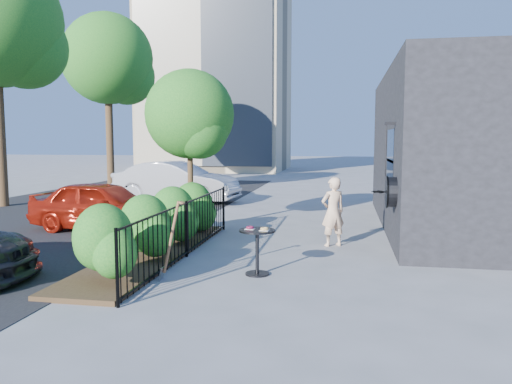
% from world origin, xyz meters
% --- Properties ---
extents(ground, '(120.00, 120.00, 0.00)m').
position_xyz_m(ground, '(0.00, 0.00, 0.00)').
color(ground, gray).
rests_on(ground, ground).
extents(shop_building, '(6.22, 9.00, 4.00)m').
position_xyz_m(shop_building, '(5.50, 4.50, 2.00)').
color(shop_building, black).
rests_on(shop_building, ground).
extents(fence, '(0.05, 6.05, 1.10)m').
position_xyz_m(fence, '(-1.50, 0.00, 0.56)').
color(fence, black).
rests_on(fence, ground).
extents(planting_bed, '(1.30, 6.00, 0.08)m').
position_xyz_m(planting_bed, '(-2.20, 0.00, 0.04)').
color(planting_bed, '#382616').
rests_on(planting_bed, ground).
extents(shrubs, '(1.10, 5.60, 1.24)m').
position_xyz_m(shrubs, '(-2.10, 0.10, 0.70)').
color(shrubs, '#16611D').
rests_on(shrubs, ground).
extents(patio_tree, '(2.20, 2.20, 3.94)m').
position_xyz_m(patio_tree, '(-2.24, 2.76, 2.76)').
color(patio_tree, '#3F2B19').
rests_on(patio_tree, ground).
extents(street, '(9.00, 30.00, 0.01)m').
position_xyz_m(street, '(-7.00, 3.00, 0.00)').
color(street, black).
rests_on(street, ground).
extents(street_tree_far, '(4.40, 4.40, 8.28)m').
position_xyz_m(street_tree_far, '(-9.94, 13.96, 5.92)').
color(street_tree_far, '#3F2B19').
rests_on(street_tree_far, ground).
extents(cafe_table, '(0.61, 0.61, 0.82)m').
position_xyz_m(cafe_table, '(0.08, -1.03, 0.53)').
color(cafe_table, black).
rests_on(cafe_table, ground).
extents(woman, '(0.65, 0.58, 1.48)m').
position_xyz_m(woman, '(1.27, 1.51, 0.74)').
color(woman, beige).
rests_on(woman, ground).
extents(shovel, '(0.44, 0.17, 1.33)m').
position_xyz_m(shovel, '(-1.25, -1.63, 0.59)').
color(shovel, brown).
rests_on(shovel, ground).
extents(car_red, '(3.83, 1.86, 1.26)m').
position_xyz_m(car_red, '(-4.43, 2.33, 0.63)').
color(car_red, '#9C1B0D').
rests_on(car_red, ground).
extents(car_silver, '(4.66, 2.05, 1.49)m').
position_xyz_m(car_silver, '(-4.53, 8.12, 0.74)').
color(car_silver, '#A8A8AC').
rests_on(car_silver, ground).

